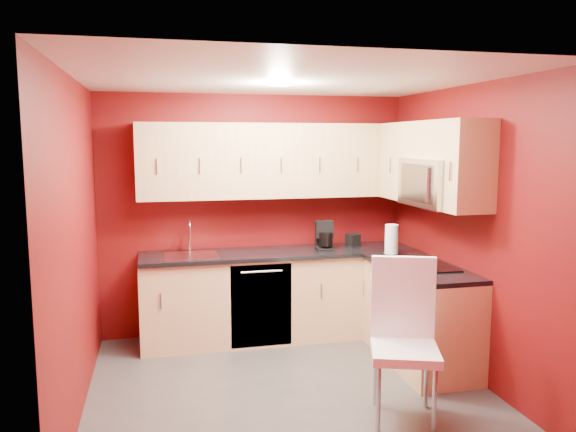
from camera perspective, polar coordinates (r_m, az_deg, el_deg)
name	(u,v)px	position (r m, az deg, el deg)	size (l,w,h in m)	color
floor	(288,387)	(4.85, -0.03, -17.01)	(3.20, 3.20, 0.00)	#464442
ceiling	(288,78)	(4.44, -0.03, 13.80)	(3.20, 3.20, 0.00)	white
wall_back	(255,215)	(5.93, -3.35, 0.13)	(3.20, 3.20, 0.00)	#610E09
wall_front	(351,285)	(3.07, 6.43, -7.02)	(3.20, 3.20, 0.00)	#610E09
wall_left	(75,247)	(4.40, -20.78, -2.99)	(3.00, 3.00, 0.00)	#610E09
wall_right	(468,231)	(5.08, 17.82, -1.49)	(3.00, 3.00, 0.00)	#610E09
base_cabinets_back	(280,296)	(5.85, -0.82, -8.14)	(2.80, 0.60, 0.87)	#D9B07C
base_cabinets_right	(420,316)	(5.34, 13.25, -9.89)	(0.60, 1.30, 0.87)	#D9B07C
countertop_back	(280,253)	(5.72, -0.80, -3.79)	(2.80, 0.63, 0.04)	black
countertop_right	(421,268)	(5.20, 13.33, -5.16)	(0.63, 1.27, 0.04)	black
upper_cabinets_back	(277,161)	(5.75, -1.12, 5.65)	(2.80, 0.35, 0.75)	tan
upper_cabinets_right	(428,156)	(5.33, 14.02, 5.94)	(0.35, 1.55, 0.75)	tan
microwave	(437,183)	(5.11, 14.87, 3.30)	(0.42, 0.76, 0.42)	silver
cooktop	(422,266)	(5.16, 13.46, -4.98)	(0.50, 0.55, 0.01)	black
sink	(191,251)	(5.61, -9.87, -3.57)	(0.52, 0.42, 0.35)	silver
dishwasher_front	(261,306)	(5.52, -2.73, -9.09)	(0.60, 0.02, 0.82)	black
downlight	(279,84)	(4.73, -0.89, 13.24)	(0.20, 0.20, 0.01)	white
coffee_maker	(325,236)	(5.76, 3.80, -2.03)	(0.18, 0.24, 0.30)	black
napkin_holder	(353,240)	(6.03, 6.62, -2.43)	(0.12, 0.12, 0.13)	black
paper_towel	(392,240)	(5.61, 10.47, -2.38)	(0.17, 0.17, 0.30)	white
dining_chair	(405,342)	(4.22, 11.78, -12.45)	(0.47, 0.50, 1.17)	white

